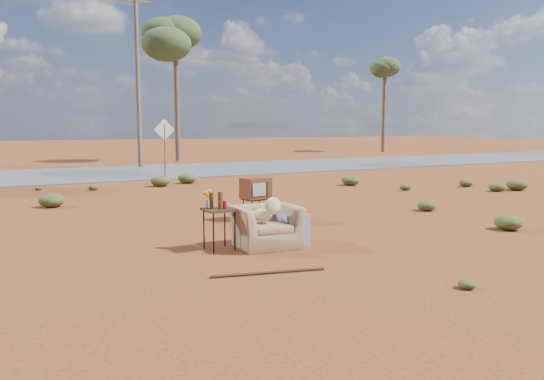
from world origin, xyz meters
name	(u,v)px	position (x,y,z in m)	size (l,w,h in m)	color
ground	(301,248)	(0.00, 0.00, 0.00)	(140.00, 140.00, 0.00)	brown
highway	(107,173)	(0.00, 15.00, 0.02)	(140.00, 7.00, 0.04)	#565659
armchair	(271,221)	(-0.35, 0.37, 0.41)	(1.25, 0.77, 0.88)	#947451
tv_unit	(256,189)	(0.51, 2.60, 0.65)	(0.61, 0.52, 0.87)	black
side_table	(216,207)	(-1.21, 0.55, 0.68)	(0.47, 0.47, 0.93)	#3B2215
rusty_bar	(268,273)	(-1.16, -1.07, 0.02)	(0.04, 0.04, 1.55)	#532616
road_sign	(165,138)	(1.50, 12.00, 1.50)	(0.78, 0.06, 2.19)	brown
eucalyptus_center	(176,41)	(5.00, 21.00, 6.43)	(3.20, 3.20, 7.60)	brown
eucalyptus_right	(385,71)	(22.00, 24.00, 5.94)	(3.20, 3.20, 7.10)	brown
utility_pole_center	(138,77)	(2.00, 17.50, 4.15)	(1.40, 0.20, 8.00)	brown
scrub_patch	(166,206)	(-0.82, 4.41, 0.14)	(17.49, 8.07, 0.33)	#435324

